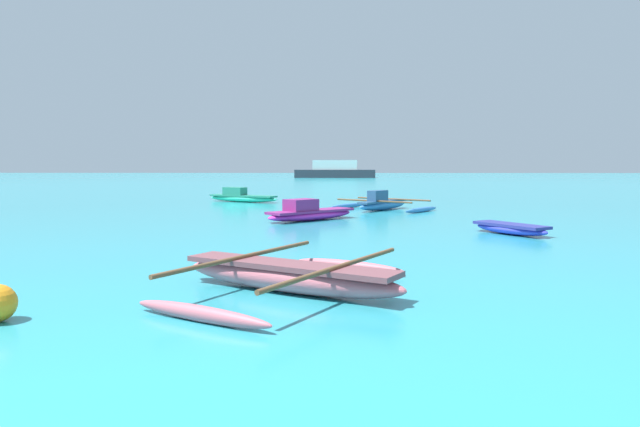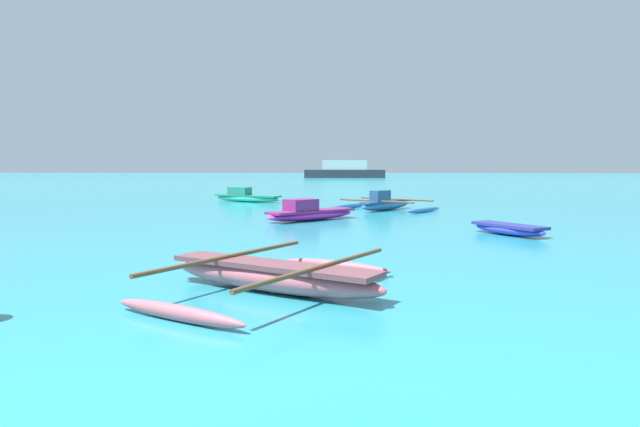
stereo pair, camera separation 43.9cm
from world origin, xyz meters
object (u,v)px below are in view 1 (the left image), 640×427
at_px(moored_boat_4, 288,276).
at_px(moored_boat_1, 242,197).
at_px(moored_boat_0, 382,204).
at_px(moored_boat_2, 511,228).
at_px(distant_ferry, 335,171).
at_px(moored_boat_3, 309,213).

bearing_deg(moored_boat_4, moored_boat_1, 130.68).
bearing_deg(moored_boat_1, moored_boat_4, -51.35).
xyz_separation_m(moored_boat_0, moored_boat_2, (2.85, -8.12, -0.10)).
distance_m(moored_boat_4, distant_ferry, 70.79).
height_order(moored_boat_0, distant_ferry, distant_ferry).
relative_size(moored_boat_0, moored_boat_1, 1.16).
height_order(moored_boat_0, moored_boat_1, moored_boat_0).
bearing_deg(distant_ferry, moored_boat_0, -87.86).
height_order(moored_boat_0, moored_boat_3, moored_boat_0).
xyz_separation_m(moored_boat_1, moored_boat_3, (3.86, -9.33, 0.00)).
relative_size(moored_boat_3, distant_ferry, 0.29).
distance_m(moored_boat_2, moored_boat_4, 9.05).
bearing_deg(moored_boat_4, moored_boat_2, 81.89).
distance_m(moored_boat_1, moored_boat_4, 20.59).
bearing_deg(moored_boat_4, moored_boat_0, 109.49).
distance_m(moored_boat_0, moored_boat_1, 8.29).
bearing_deg(moored_boat_0, moored_boat_2, -124.04).
distance_m(moored_boat_3, moored_boat_4, 10.87).
xyz_separation_m(moored_boat_2, distant_ferry, (-4.92, 63.59, 0.82)).
xyz_separation_m(moored_boat_2, moored_boat_4, (-5.51, -7.19, 0.07)).
height_order(moored_boat_1, moored_boat_4, moored_boat_1).
relative_size(moored_boat_1, moored_boat_3, 1.22).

